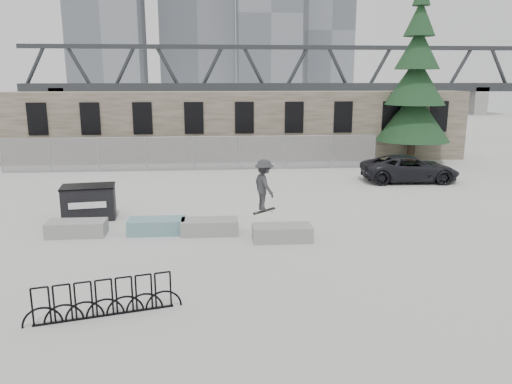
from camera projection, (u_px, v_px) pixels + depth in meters
ground at (180, 234)px, 17.60m from camera, size 120.00×120.00×0.00m
stone_wall at (195, 126)px, 32.86m from camera, size 36.00×2.58×4.50m
chainlink_fence at (193, 153)px, 29.50m from camera, size 22.06×0.06×2.02m
planter_far_left at (77, 228)px, 17.41m from camera, size 2.00×0.90×0.53m
planter_center_left at (157, 225)px, 17.68m from camera, size 2.00×0.90×0.53m
planter_center_right at (210, 226)px, 17.61m from camera, size 2.00×0.90×0.53m
planter_offset at (282, 232)px, 16.89m from camera, size 2.00×0.90×0.53m
dumpster at (89, 202)px, 19.44m from camera, size 2.16×1.49×1.32m
bike_rack at (104, 299)px, 11.49m from camera, size 3.49×0.93×0.90m
spruce_tree at (415, 89)px, 31.68m from camera, size 4.70×4.70×11.50m
skyline_towers at (201, 2)px, 103.95m from camera, size 58.00×28.00×48.00m
truss_bridge at (275, 86)px, 70.88m from camera, size 70.00×3.00×9.80m
suv at (410, 168)px, 26.41m from camera, size 5.13×2.53×1.40m
skateboarder at (264, 185)px, 17.26m from camera, size 1.03×1.32×1.93m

